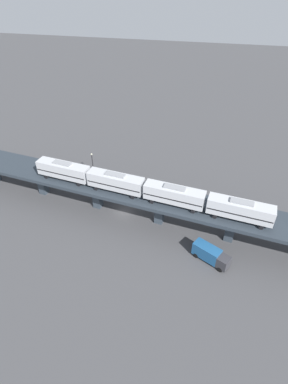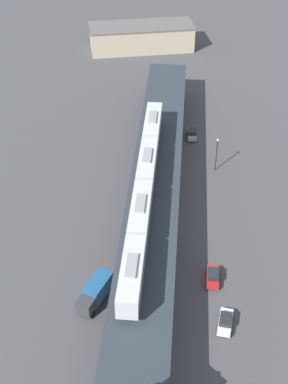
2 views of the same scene
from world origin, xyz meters
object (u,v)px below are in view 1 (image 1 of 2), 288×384
subway_train (144,188)px  street_car_silver (47,174)px  delivery_truck (211,254)px  street_lamp (93,163)px  street_car_red (201,199)px  street_car_white (238,203)px

subway_train → street_car_silver: 32.46m
subway_train → delivery_truck: 18.17m
street_lamp → street_car_silver: bearing=104.7°
street_car_red → street_car_silver: size_ratio=1.02×
street_car_red → street_car_silver: bearing=88.0°
street_lamp → street_car_white: bearing=-96.3°
street_car_red → street_lamp: (4.59, 28.80, 3.17)m
street_car_white → subway_train: bearing=117.4°
subway_train → delivery_truck: size_ratio=6.71×
street_car_white → street_car_silver: bearing=88.9°
street_car_red → street_lamp: street_lamp is taller
delivery_truck → street_lamp: bearing=55.5°
subway_train → street_car_red: size_ratio=10.77×
street_car_red → delivery_truck: 17.71m
street_car_white → street_car_red: bearing=93.4°
street_car_silver → delivery_truck: size_ratio=0.61×
subway_train → delivery_truck: subway_train is taller
street_car_white → delivery_truck: 18.70m
street_car_white → street_car_red: same height
street_car_white → delivery_truck: size_ratio=0.64×
street_car_silver → subway_train: bearing=-111.2°
street_car_silver → street_lamp: street_lamp is taller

